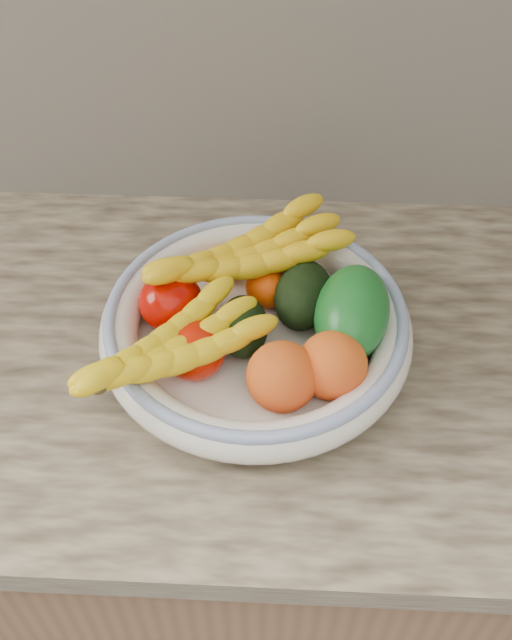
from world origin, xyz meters
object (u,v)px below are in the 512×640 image
Objects in this scene: fruit_bowl at (256,326)px; green_mango at (352,313)px; banana_bunch_front at (171,353)px; banana_bunch_back at (245,260)px.

green_mango reaches higher than fruit_bowl.
green_mango is 0.23m from banana_bunch_front.
fruit_bowl is 0.13m from banana_bunch_front.
banana_bunch_back is (-0.02, 0.08, 0.04)m from fruit_bowl.
banana_bunch_back is at bearing 159.14° from green_mango.
green_mango is (0.12, 0.00, 0.03)m from fruit_bowl.
fruit_bowl is at bearing -2.48° from banana_bunch_front.
fruit_bowl is 1.49× the size of banana_bunch_front.
green_mango is at bearing 1.27° from fruit_bowl.
banana_bunch_back is at bearing 22.18° from banana_bunch_front.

